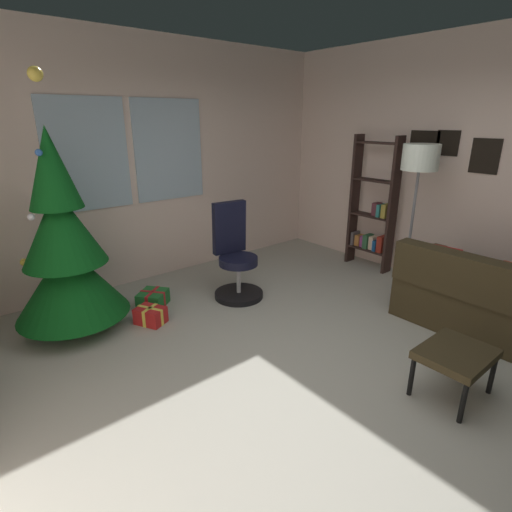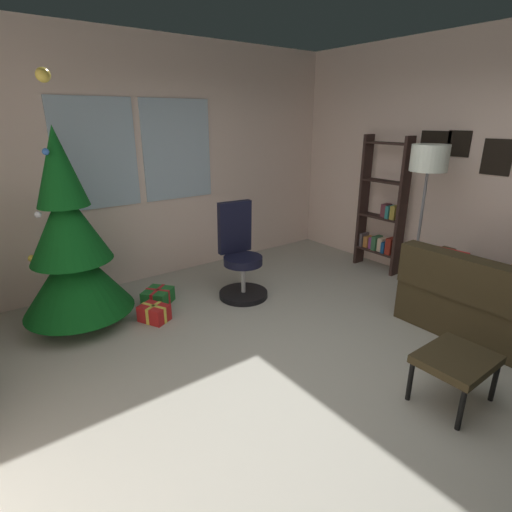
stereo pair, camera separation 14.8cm
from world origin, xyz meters
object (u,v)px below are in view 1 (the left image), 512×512
Objects in this scene: gift_box_red at (151,315)px; office_chair at (236,261)px; floor_lamp at (419,167)px; gift_box_green at (153,299)px; bookshelf at (373,212)px; holiday_tree at (65,252)px; footstool at (456,356)px.

gift_box_red is 0.32× the size of office_chair.
gift_box_green is at bearing 148.78° from floor_lamp.
bookshelf is (1.99, -0.42, 0.36)m from office_chair.
holiday_tree is at bearing 178.20° from gift_box_green.
floor_lamp is (2.53, -1.53, 1.38)m from gift_box_green.
holiday_tree reaches higher than bookshelf.
holiday_tree is at bearing 148.40° from gift_box_red.
gift_box_green is 0.37× the size of office_chair.
floor_lamp is (2.72, -1.18, 1.38)m from gift_box_red.
floor_lamp is (1.65, -1.17, 1.04)m from office_chair.
holiday_tree reaches higher than gift_box_green.
bookshelf is (3.06, -0.44, 0.69)m from gift_box_red.
footstool is 1.34× the size of gift_box_green.
office_chair is at bearing 168.09° from bookshelf.
floor_lamp is at bearing 40.63° from footstool.
floor_lamp is at bearing -23.51° from gift_box_red.
floor_lamp is (3.33, -1.56, 0.67)m from holiday_tree.
holiday_tree reaches higher than floor_lamp.
gift_box_red is at bearing 179.15° from office_chair.
holiday_tree reaches higher than footstool.
footstool is 1.56× the size of gift_box_red.
bookshelf is at bearing 47.99° from footstool.
gift_box_red is (0.61, -0.37, -0.71)m from holiday_tree.
bookshelf is (3.67, -0.81, -0.02)m from holiday_tree.
office_chair is at bearing 94.13° from footstool.
footstool is at bearing -85.87° from office_chair.
gift_box_green is 3.05m from bookshelf.
office_chair is at bearing -0.85° from gift_box_red.
gift_box_green is at bearing 164.70° from bookshelf.
footstool is at bearing -69.47° from gift_box_green.
bookshelf is 1.07m from floor_lamp.
holiday_tree is at bearing 123.21° from footstool.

